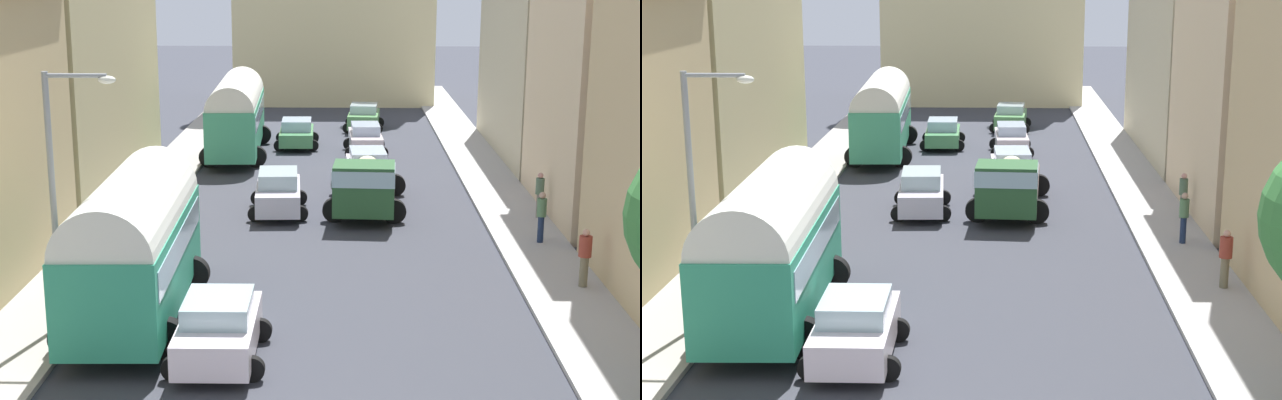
% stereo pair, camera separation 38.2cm
% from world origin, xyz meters
% --- Properties ---
extents(ground_plane, '(154.00, 154.00, 0.00)m').
position_xyz_m(ground_plane, '(0.00, 27.00, 0.00)').
color(ground_plane, '#34363E').
extents(sidewalk_left, '(2.50, 70.00, 0.14)m').
position_xyz_m(sidewalk_left, '(-7.25, 27.00, 0.07)').
color(sidewalk_left, gray).
rests_on(sidewalk_left, ground).
extents(sidewalk_right, '(2.50, 70.00, 0.14)m').
position_xyz_m(sidewalk_right, '(7.25, 27.00, 0.07)').
color(sidewalk_right, '#AAA6A4').
rests_on(sidewalk_right, ground).
extents(building_left_2, '(4.54, 14.63, 13.90)m').
position_xyz_m(building_left_2, '(-10.77, 26.08, 6.95)').
color(building_left_2, tan).
rests_on(building_left_2, ground).
extents(building_right_2, '(6.08, 9.42, 10.88)m').
position_xyz_m(building_right_2, '(11.26, 22.18, 5.46)').
color(building_right_2, beige).
rests_on(building_right_2, ground).
extents(building_right_3, '(5.33, 14.02, 9.52)m').
position_xyz_m(building_right_3, '(11.16, 34.27, 4.76)').
color(building_right_3, beige).
rests_on(building_right_3, ground).
extents(distant_church, '(13.70, 6.55, 20.02)m').
position_xyz_m(distant_church, '(-0.00, 53.36, 6.96)').
color(distant_church, beige).
rests_on(distant_church, ground).
extents(parked_bus_0, '(3.50, 8.12, 4.03)m').
position_xyz_m(parked_bus_0, '(-4.69, 10.27, 2.21)').
color(parked_bus_0, '#2A8D6B').
rests_on(parked_bus_0, ground).
extents(parked_bus_1, '(3.49, 9.95, 4.00)m').
position_xyz_m(parked_bus_1, '(-4.64, 33.55, 2.22)').
color(parked_bus_1, '#3C996F').
rests_on(parked_bus_1, ground).
extents(cargo_truck_0, '(3.36, 7.47, 2.30)m').
position_xyz_m(cargo_truck_0, '(1.62, 21.87, 1.17)').
color(cargo_truck_0, '#26512B').
rests_on(cargo_truck_0, ground).
extents(car_0, '(2.43, 4.45, 1.62)m').
position_xyz_m(car_0, '(1.82, 26.50, 0.81)').
color(car_0, silver).
rests_on(car_0, ground).
extents(car_1, '(2.27, 4.06, 1.55)m').
position_xyz_m(car_1, '(1.86, 33.96, 0.79)').
color(car_1, silver).
rests_on(car_1, ground).
extents(car_2, '(2.47, 3.80, 1.54)m').
position_xyz_m(car_2, '(1.91, 41.28, 0.78)').
color(car_2, '#528B4F').
rests_on(car_2, ground).
extents(car_3, '(2.40, 3.84, 1.60)m').
position_xyz_m(car_3, '(-2.14, 7.70, 0.81)').
color(car_3, silver).
rests_on(car_3, ground).
extents(car_4, '(2.40, 4.16, 1.67)m').
position_xyz_m(car_4, '(-1.72, 21.83, 0.83)').
color(car_4, silver).
rests_on(car_4, ground).
extents(car_5, '(2.40, 3.96, 1.48)m').
position_xyz_m(car_5, '(-1.74, 35.80, 0.75)').
color(car_5, '#4F9259').
rests_on(car_5, ground).
extents(pedestrian_0, '(0.41, 0.41, 1.85)m').
position_xyz_m(pedestrian_0, '(8.10, 20.93, 1.07)').
color(pedestrian_0, slate).
rests_on(pedestrian_0, ground).
extents(pedestrian_1, '(0.52, 0.52, 1.88)m').
position_xyz_m(pedestrian_1, '(7.84, 13.01, 1.07)').
color(pedestrian_1, '#726950').
rests_on(pedestrian_1, ground).
extents(pedestrian_2, '(0.45, 0.45, 1.89)m').
position_xyz_m(pedestrian_2, '(7.50, 17.60, 1.10)').
color(pedestrian_2, '#1D2B4A').
rests_on(pedestrian_2, ground).
extents(streetlamp_near, '(1.83, 0.28, 6.74)m').
position_xyz_m(streetlamp_near, '(-6.26, 9.47, 4.02)').
color(streetlamp_near, gray).
rests_on(streetlamp_near, ground).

